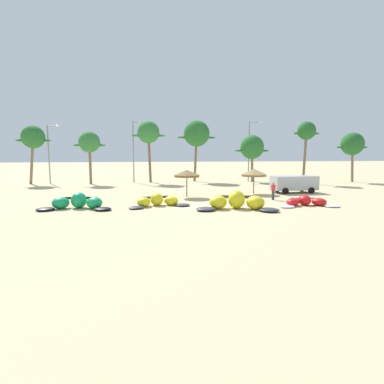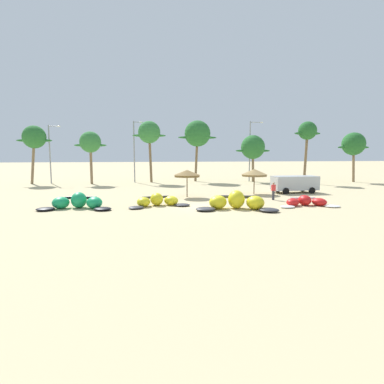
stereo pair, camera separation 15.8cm
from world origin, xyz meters
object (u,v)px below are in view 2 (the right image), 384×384
(palm_right, at_px, (354,144))
(kite_far_left, at_px, (78,202))
(palm_center_right, at_px, (253,147))
(palm_right_of_gap, at_px, (307,132))
(palm_center_left, at_px, (197,134))
(lamppost_west, at_px, (51,151))
(parked_van, at_px, (294,183))
(kite_left_of_center, at_px, (237,202))
(beach_umbrella_middle, at_px, (254,173))
(person_near_kites, at_px, (273,191))
(palm_left, at_px, (90,143))
(kite_left, at_px, (158,201))
(kite_center, at_px, (306,202))
(palm_leftmost, at_px, (34,138))
(lamppost_east_center, at_px, (251,148))
(palm_left_of_gap, at_px, (149,133))
(lamppost_west_center, at_px, (135,149))
(beach_umbrella_near_van, at_px, (187,173))

(palm_right, bearing_deg, kite_far_left, -152.87)
(palm_center_right, relative_size, palm_right_of_gap, 0.80)
(palm_center_left, height_order, lamppost_west, palm_center_left)
(kite_far_left, relative_size, palm_right_of_gap, 0.68)
(parked_van, relative_size, palm_center_right, 0.70)
(kite_left_of_center, xyz_separation_m, beach_umbrella_middle, (4.46, 8.88, 1.71))
(kite_far_left, xyz_separation_m, person_near_kites, (17.05, 2.32, 0.34))
(person_near_kites, distance_m, palm_left, 27.11)
(kite_left, height_order, lamppost_west, lamppost_west)
(palm_left, bearing_deg, palm_right_of_gap, -6.04)
(kite_center, height_order, lamppost_west, lamppost_west)
(kite_left, xyz_separation_m, person_near_kites, (10.79, 1.93, 0.42))
(palm_left, xyz_separation_m, palm_right, (38.13, -2.36, -0.13))
(palm_leftmost, bearing_deg, lamppost_east_center, -0.72)
(palm_right, bearing_deg, palm_left, 176.45)
(lamppost_west, bearing_deg, person_near_kites, -38.91)
(person_near_kites, xyz_separation_m, palm_left_of_gap, (-11.09, 19.89, 6.41))
(palm_center_right, bearing_deg, palm_left_of_gap, 175.93)
(lamppost_west_center, bearing_deg, palm_right_of_gap, -11.09)
(kite_center, xyz_separation_m, palm_left, (-20.60, 22.10, 5.40))
(kite_left_of_center, distance_m, kite_center, 6.16)
(palm_right_of_gap, bearing_deg, palm_center_left, 160.08)
(palm_center_left, distance_m, palm_right_of_gap, 15.86)
(lamppost_west_center, height_order, lamppost_east_center, lamppost_east_center)
(kite_center, height_order, lamppost_west_center, lamppost_west_center)
(kite_left_of_center, distance_m, palm_center_right, 25.27)
(kite_left, bearing_deg, person_near_kites, 10.15)
(kite_left, distance_m, lamppost_west, 26.59)
(kite_left, relative_size, kite_center, 1.01)
(palm_left, bearing_deg, person_near_kites, -43.80)
(palm_left_of_gap, distance_m, lamppost_east_center, 15.42)
(kite_center, height_order, beach_umbrella_middle, beach_umbrella_middle)
(palm_left, bearing_deg, palm_left_of_gap, 10.02)
(parked_van, xyz_separation_m, palm_center_left, (-8.12, 15.86, 6.09))
(palm_leftmost, relative_size, palm_left_of_gap, 0.91)
(beach_umbrella_near_van, height_order, palm_left, palm_left)
(parked_van, distance_m, palm_center_right, 14.58)
(palm_left_of_gap, bearing_deg, lamppost_east_center, -2.31)
(lamppost_east_center, bearing_deg, palm_center_left, 170.30)
(lamppost_west, xyz_separation_m, lamppost_east_center, (29.14, -0.88, 0.47))
(kite_far_left, distance_m, kite_left, 6.27)
(lamppost_east_center, bearing_deg, palm_center_right, -73.49)
(palm_left, xyz_separation_m, palm_left_of_gap, (8.15, 1.44, 1.49))
(kite_center, height_order, palm_left_of_gap, palm_left_of_gap)
(palm_left, bearing_deg, palm_right, -3.55)
(kite_left, height_order, lamppost_east_center, lamppost_east_center)
(lamppost_west, xyz_separation_m, lamppost_west_center, (11.75, -0.15, 0.32))
(kite_far_left, distance_m, palm_right, 40.70)
(beach_umbrella_near_van, height_order, lamppost_west_center, lamppost_west_center)
(kite_left, xyz_separation_m, beach_umbrella_middle, (10.49, 6.48, 1.86))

